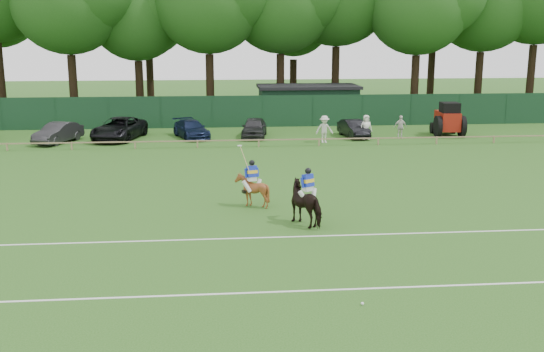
{
  "coord_description": "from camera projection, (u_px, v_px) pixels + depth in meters",
  "views": [
    {
      "loc": [
        -1.88,
        -23.04,
        7.28
      ],
      "look_at": [
        0.5,
        3.0,
        1.4
      ],
      "focal_mm": 42.0,
      "sensor_mm": 36.0,
      "label": 1
    }
  ],
  "objects": [
    {
      "name": "pitch_rail",
      "position": [
        244.0,
        140.0,
        41.54
      ],
      "size": [
        62.1,
        0.1,
        0.5
      ],
      "color": "#997F5B",
      "rests_on": "ground"
    },
    {
      "name": "suv_black",
      "position": [
        119.0,
        129.0,
        44.42
      ],
      "size": [
        3.79,
        5.95,
        1.53
      ],
      "primitive_type": "imported",
      "rotation": [
        0.0,
        0.0,
        -0.24
      ],
      "color": "black",
      "rests_on": "ground"
    },
    {
      "name": "spectator_mid",
      "position": [
        400.0,
        127.0,
        44.79
      ],
      "size": [
        1.02,
        0.55,
        1.65
      ],
      "primitive_type": "imported",
      "rotation": [
        0.0,
        0.0,
        0.16
      ],
      "color": "silver",
      "rests_on": "ground"
    },
    {
      "name": "hatch_grey",
      "position": [
        254.0,
        128.0,
        45.41
      ],
      "size": [
        2.2,
        4.28,
        1.39
      ],
      "primitive_type": "imported",
      "rotation": [
        0.0,
        0.0,
        -0.14
      ],
      "color": "#2C2C2F",
      "rests_on": "ground"
    },
    {
      "name": "estate_black",
      "position": [
        354.0,
        129.0,
        45.49
      ],
      "size": [
        1.79,
        3.87,
        1.23
      ],
      "primitive_type": "imported",
      "rotation": [
        0.0,
        0.0,
        0.13
      ],
      "color": "black",
      "rests_on": "ground"
    },
    {
      "name": "utility_shed",
      "position": [
        308.0,
        103.0,
        53.49
      ],
      "size": [
        8.4,
        4.4,
        3.04
      ],
      "color": "#14331E",
      "rests_on": "ground"
    },
    {
      "name": "tree_row",
      "position": [
        257.0,
        114.0,
        58.33
      ],
      "size": [
        96.0,
        12.0,
        21.0
      ],
      "primitive_type": null,
      "color": "#26561C",
      "rests_on": "ground"
    },
    {
      "name": "rider_chestnut",
      "position": [
        252.0,
        175.0,
        27.06
      ],
      "size": [
        0.98,
        0.53,
        2.05
      ],
      "rotation": [
        0.0,
        0.0,
        3.45
      ],
      "color": "silver",
      "rests_on": "ground"
    },
    {
      "name": "sedan_navy",
      "position": [
        191.0,
        129.0,
        45.16
      ],
      "size": [
        3.1,
        4.64,
        1.25
      ],
      "primitive_type": "imported",
      "rotation": [
        0.0,
        0.0,
        0.34
      ],
      "color": "#121B39",
      "rests_on": "ground"
    },
    {
      "name": "spectator_left",
      "position": [
        324.0,
        129.0,
        43.11
      ],
      "size": [
        1.24,
        0.77,
        1.85
      ],
      "primitive_type": "imported",
      "rotation": [
        0.0,
        0.0,
        0.07
      ],
      "color": "beige",
      "rests_on": "ground"
    },
    {
      "name": "tractor",
      "position": [
        448.0,
        120.0,
        45.96
      ],
      "size": [
        2.15,
        3.04,
        2.44
      ],
      "rotation": [
        0.0,
        0.0,
        -0.08
      ],
      "color": "maroon",
      "rests_on": "ground"
    },
    {
      "name": "ground",
      "position": [
        266.0,
        229.0,
        24.15
      ],
      "size": [
        160.0,
        160.0,
        0.0
      ],
      "primitive_type": "plane",
      "color": "#1E4C14",
      "rests_on": "ground"
    },
    {
      "name": "horse_chestnut",
      "position": [
        252.0,
        190.0,
        27.22
      ],
      "size": [
        1.49,
        1.58,
        1.43
      ],
      "primitive_type": "imported",
      "rotation": [
        0.0,
        0.0,
        3.45
      ],
      "color": "brown",
      "rests_on": "ground"
    },
    {
      "name": "sedan_grey",
      "position": [
        58.0,
        133.0,
        43.1
      ],
      "size": [
        2.88,
        4.4,
        1.37
      ],
      "primitive_type": "imported",
      "rotation": [
        0.0,
        0.0,
        -0.38
      ],
      "color": "#29292B",
      "rests_on": "ground"
    },
    {
      "name": "spectator_right",
      "position": [
        366.0,
        127.0,
        44.47
      ],
      "size": [
        0.89,
        0.63,
        1.72
      ],
      "primitive_type": "imported",
      "rotation": [
        0.0,
        0.0,
        0.1
      ],
      "color": "white",
      "rests_on": "ground"
    },
    {
      "name": "pitch_lines",
      "position": [
        275.0,
        261.0,
        20.75
      ],
      "size": [
        60.0,
        5.1,
        0.01
      ],
      "color": "silver",
      "rests_on": "ground"
    },
    {
      "name": "perimeter_fence",
      "position": [
        238.0,
        112.0,
        50.11
      ],
      "size": [
        92.08,
        0.08,
        2.5
      ],
      "color": "#14351E",
      "rests_on": "ground"
    },
    {
      "name": "rider_dark",
      "position": [
        308.0,
        184.0,
        24.51
      ],
      "size": [
        0.85,
        0.64,
        1.41
      ],
      "rotation": [
        0.0,
        0.0,
        3.72
      ],
      "color": "silver",
      "rests_on": "ground"
    },
    {
      "name": "polo_ball",
      "position": [
        362.0,
        304.0,
        17.42
      ],
      "size": [
        0.09,
        0.09,
        0.09
      ],
      "primitive_type": "sphere",
      "color": "silver",
      "rests_on": "ground"
    },
    {
      "name": "horse_dark",
      "position": [
        308.0,
        203.0,
        24.68
      ],
      "size": [
        1.85,
        2.17,
        1.68
      ],
      "primitive_type": "imported",
      "rotation": [
        0.0,
        0.0,
        3.72
      ],
      "color": "black",
      "rests_on": "ground"
    }
  ]
}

